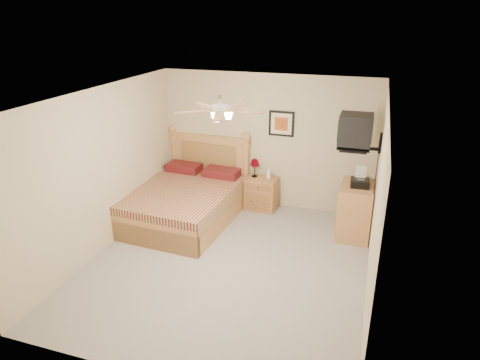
# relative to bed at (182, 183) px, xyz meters

# --- Properties ---
(floor) EXTENTS (4.50, 4.50, 0.00)m
(floor) POSITION_rel_bed_xyz_m (1.22, -1.12, -0.72)
(floor) COLOR gray
(floor) RESTS_ON ground
(ceiling) EXTENTS (4.00, 4.50, 0.04)m
(ceiling) POSITION_rel_bed_xyz_m (1.22, -1.12, 1.78)
(ceiling) COLOR white
(ceiling) RESTS_ON ground
(wall_back) EXTENTS (4.00, 0.04, 2.50)m
(wall_back) POSITION_rel_bed_xyz_m (1.22, 1.13, 0.53)
(wall_back) COLOR beige
(wall_back) RESTS_ON ground
(wall_front) EXTENTS (4.00, 0.04, 2.50)m
(wall_front) POSITION_rel_bed_xyz_m (1.22, -3.37, 0.53)
(wall_front) COLOR beige
(wall_front) RESTS_ON ground
(wall_left) EXTENTS (0.04, 4.50, 2.50)m
(wall_left) POSITION_rel_bed_xyz_m (-0.78, -1.12, 0.53)
(wall_left) COLOR beige
(wall_left) RESTS_ON ground
(wall_right) EXTENTS (0.04, 4.50, 2.50)m
(wall_right) POSITION_rel_bed_xyz_m (3.22, -1.12, 0.53)
(wall_right) COLOR beige
(wall_right) RESTS_ON ground
(bed) EXTENTS (1.82, 2.32, 1.43)m
(bed) POSITION_rel_bed_xyz_m (0.00, 0.00, 0.00)
(bed) COLOR #B77645
(bed) RESTS_ON ground
(nightstand) EXTENTS (0.59, 0.46, 0.61)m
(nightstand) POSITION_rel_bed_xyz_m (1.21, 0.88, -0.41)
(nightstand) COLOR #AF723D
(nightstand) RESTS_ON ground
(table_lamp) EXTENTS (0.19, 0.19, 0.34)m
(table_lamp) POSITION_rel_bed_xyz_m (1.05, 0.93, 0.07)
(table_lamp) COLOR #58010E
(table_lamp) RESTS_ON nightstand
(lotion_bottle) EXTENTS (0.09, 0.09, 0.21)m
(lotion_bottle) POSITION_rel_bed_xyz_m (1.33, 0.91, 0.00)
(lotion_bottle) COLOR white
(lotion_bottle) RESTS_ON nightstand
(framed_picture) EXTENTS (0.46, 0.04, 0.46)m
(framed_picture) POSITION_rel_bed_xyz_m (1.49, 1.11, 0.90)
(framed_picture) COLOR black
(framed_picture) RESTS_ON wall_back
(dresser) EXTENTS (0.56, 0.78, 0.90)m
(dresser) POSITION_rel_bed_xyz_m (2.95, 0.35, -0.27)
(dresser) COLOR #B57A44
(dresser) RESTS_ON ground
(fax_machine) EXTENTS (0.31, 0.33, 0.31)m
(fax_machine) POSITION_rel_bed_xyz_m (2.97, 0.32, 0.34)
(fax_machine) COLOR black
(fax_machine) RESTS_ON dresser
(magazine_lower) EXTENTS (0.27, 0.30, 0.02)m
(magazine_lower) POSITION_rel_bed_xyz_m (2.93, 0.62, 0.20)
(magazine_lower) COLOR beige
(magazine_lower) RESTS_ON dresser
(magazine_upper) EXTENTS (0.28, 0.31, 0.02)m
(magazine_upper) POSITION_rel_bed_xyz_m (2.94, 0.64, 0.22)
(magazine_upper) COLOR tan
(magazine_upper) RESTS_ON magazine_lower
(wall_tv) EXTENTS (0.56, 0.46, 0.58)m
(wall_tv) POSITION_rel_bed_xyz_m (2.97, 0.22, 1.09)
(wall_tv) COLOR black
(wall_tv) RESTS_ON wall_right
(ceiling_fan) EXTENTS (1.14, 1.14, 0.28)m
(ceiling_fan) POSITION_rel_bed_xyz_m (1.22, -1.32, 1.64)
(ceiling_fan) COLOR white
(ceiling_fan) RESTS_ON ceiling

